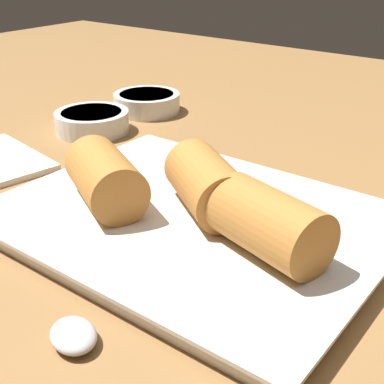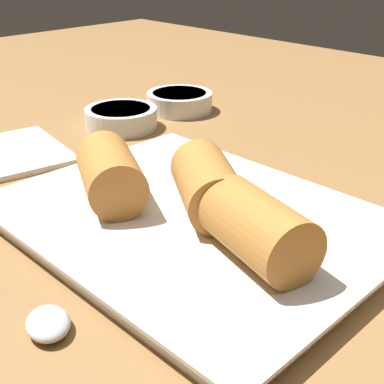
# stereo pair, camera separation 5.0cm
# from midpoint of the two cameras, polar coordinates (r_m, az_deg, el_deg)

# --- Properties ---
(table_surface) EXTENTS (1.80, 1.40, 0.02)m
(table_surface) POSITION_cam_midpoint_polar(r_m,az_deg,el_deg) (0.46, -4.30, -2.96)
(table_surface) COLOR olive
(table_surface) RESTS_ON ground
(serving_plate) EXTENTS (0.30, 0.23, 0.01)m
(serving_plate) POSITION_cam_midpoint_polar(r_m,az_deg,el_deg) (0.42, -3.40, -3.27)
(serving_plate) COLOR silver
(serving_plate) RESTS_ON table_surface
(roll_front_left) EXTENTS (0.09, 0.07, 0.05)m
(roll_front_left) POSITION_cam_midpoint_polar(r_m,az_deg,el_deg) (0.36, 3.85, -3.24)
(roll_front_left) COLOR #B77533
(roll_front_left) RESTS_ON serving_plate
(roll_front_right) EXTENTS (0.09, 0.08, 0.05)m
(roll_front_right) POSITION_cam_midpoint_polar(r_m,az_deg,el_deg) (0.41, -2.01, 1.00)
(roll_front_right) COLOR #B77533
(roll_front_right) RESTS_ON serving_plate
(roll_back_left) EXTENTS (0.09, 0.08, 0.05)m
(roll_back_left) POSITION_cam_midpoint_polar(r_m,az_deg,el_deg) (0.43, -12.67, 1.56)
(roll_back_left) COLOR #B77533
(roll_back_left) RESTS_ON serving_plate
(dipping_bowl_near) EXTENTS (0.09, 0.09, 0.02)m
(dipping_bowl_near) POSITION_cam_midpoint_polar(r_m,az_deg,el_deg) (0.65, -12.82, 7.37)
(dipping_bowl_near) COLOR white
(dipping_bowl_near) RESTS_ON table_surface
(dipping_bowl_far) EXTENTS (0.09, 0.09, 0.02)m
(dipping_bowl_far) POSITION_cam_midpoint_polar(r_m,az_deg,el_deg) (0.71, -6.88, 9.48)
(dipping_bowl_far) COLOR white
(dipping_bowl_far) RESTS_ON table_surface
(spoon) EXTENTS (0.19, 0.09, 0.01)m
(spoon) POSITION_cam_midpoint_polar(r_m,az_deg,el_deg) (0.31, -15.58, -17.63)
(spoon) COLOR silver
(spoon) RESTS_ON table_surface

